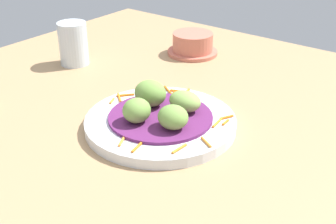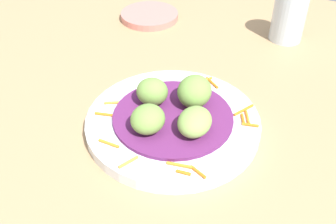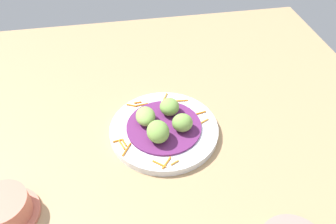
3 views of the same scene
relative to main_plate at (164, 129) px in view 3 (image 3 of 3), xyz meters
The scene contains 9 objects.
table_surface 2.75cm from the main_plate, ahead, with size 110.00×110.00×2.00cm, color tan.
main_plate is the anchor object (origin of this frame).
cabbage_bed 1.13cm from the main_plate, behind, with size 17.09×17.09×0.53cm, color #60235B.
carrot_garnish 2.12cm from the main_plate, behind, with size 22.49×23.26×0.40cm.
guac_scoop_left 5.45cm from the main_plate, 25.98° to the right, with size 4.39×4.60×3.93cm, color #759E47.
guac_scoop_center 5.39cm from the main_plate, 64.02° to the left, with size 4.55×4.88×3.72cm, color #759E47.
guac_scoop_right 5.28cm from the main_plate, 154.02° to the left, with size 4.44×5.58×3.35cm, color #84A851.
guac_scoop_back 5.62cm from the main_plate, 115.98° to the right, with size 5.59×4.86×4.44cm, color #759E47.
terracotta_bowl 35.63cm from the main_plate, 153.40° to the right, with size 11.61×11.61×4.99cm.
Camera 3 is at (-10.28, -51.69, 58.00)cm, focal length 35.32 mm.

